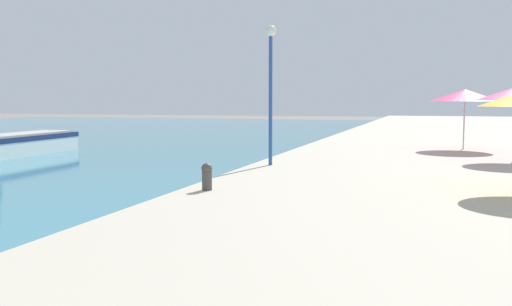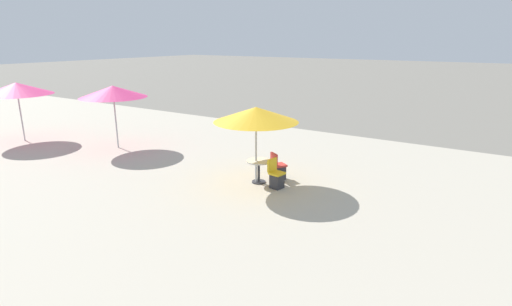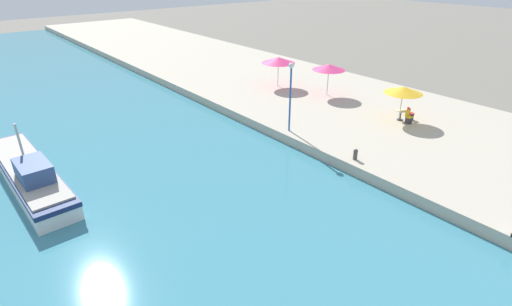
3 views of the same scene
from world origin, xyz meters
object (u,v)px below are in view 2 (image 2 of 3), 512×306
Objects in this scene: cafe_umbrella_striped at (17,89)px; cafe_umbrella_pink at (256,114)px; cafe_chair_left at (276,178)px; cafe_chair_right at (278,170)px; cafe_umbrella_white at (113,92)px; cafe_table at (259,167)px.

cafe_umbrella_pink is at bearing -85.18° from cafe_umbrella_striped.
cafe_umbrella_striped is at bearing -76.28° from cafe_chair_left.
cafe_umbrella_white is at bearing -146.95° from cafe_chair_right.
cafe_umbrella_striped is 12.55m from cafe_chair_right.
cafe_umbrella_pink is 0.97× the size of cafe_umbrella_white.
cafe_umbrella_white is at bearing 86.28° from cafe_umbrella_pink.
cafe_chair_left is (-0.50, -8.01, -2.05)m from cafe_umbrella_white.
cafe_chair_right is (0.23, -7.67, -2.05)m from cafe_umbrella_white.
cafe_umbrella_striped reaches higher than cafe_chair_left.
cafe_table is 0.88× the size of cafe_chair_left.
cafe_table is at bearing -93.00° from cafe_umbrella_white.
cafe_umbrella_pink is 7.27m from cafe_umbrella_white.
cafe_chair_left is (-0.12, -0.71, -0.21)m from cafe_table.
cafe_umbrella_pink reaches higher than cafe_table.
cafe_chair_left and cafe_chair_right have the same top height.
cafe_chair_left is (0.97, -12.61, -2.02)m from cafe_umbrella_striped.
cafe_chair_right is (0.71, -0.42, -1.90)m from cafe_umbrella_pink.
cafe_umbrella_striped reaches higher than cafe_chair_right.
cafe_umbrella_striped is 12.81m from cafe_chair_left.
cafe_chair_right is (0.73, 0.34, 0.00)m from cafe_chair_left.
cafe_umbrella_pink is 2.05m from cafe_chair_left.
cafe_table is at bearing -84.77° from cafe_umbrella_striped.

